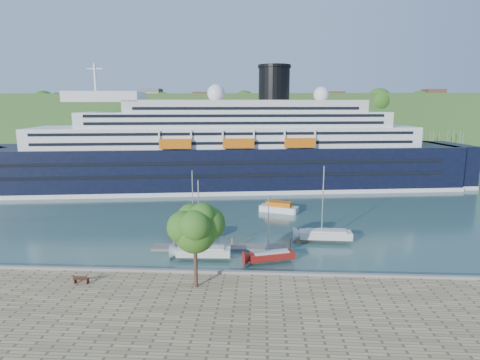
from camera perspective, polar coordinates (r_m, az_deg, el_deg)
The scene contains 12 objects.
ground at distance 46.99m, azimuth -4.02°, elevation -14.06°, with size 400.00×400.00×0.00m, color #325A54.
far_hillside at distance 187.54m, azimuth 1.51°, elevation 8.38°, with size 400.00×50.00×24.00m, color #315421.
quay_coping at distance 46.33m, azimuth -4.07°, elevation -12.87°, with size 220.00×0.50×0.30m, color slate.
cruise_ship at distance 94.30m, azimuth -3.37°, elevation 7.46°, with size 127.63×18.58×28.66m, color black, non-canonical shape.
park_bench at distance 46.77m, azimuth -21.63°, elevation -12.92°, with size 1.62×0.66×1.04m, color #3F1D12, non-canonical shape.
promenade_tree at distance 41.51m, azimuth -6.40°, elevation -8.76°, with size 5.89×5.89×9.76m, color #2E5C18, non-canonical shape.
floating_pontoon at distance 56.20m, azimuth -3.17°, elevation -9.56°, with size 18.08×2.21×0.40m, color gray, non-canonical shape.
sailboat_white_near at distance 51.28m, azimuth -5.28°, elevation -6.03°, with size 7.64×2.12×9.87m, color silver, non-canonical shape.
sailboat_red at distance 50.55m, azimuth 4.52°, elevation -7.17°, with size 6.45×1.79×8.34m, color maroon, non-canonical shape.
sailboat_white_far at distance 58.67m, azimuth 12.22°, elevation -3.69°, with size 8.23×2.29×10.63m, color silver, non-canonical shape.
tender_launch at distance 74.78m, azimuth 5.54°, elevation -3.80°, with size 7.07×2.42×1.95m, color #D15F0C, non-canonical shape.
sailboat_extra at distance 60.41m, azimuth -6.26°, elevation -3.60°, with size 7.43×2.06×9.59m, color maroon, non-canonical shape.
Camera 1 is at (5.56, -42.30, 19.68)m, focal length 30.00 mm.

